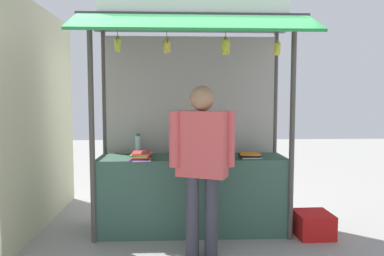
# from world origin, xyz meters

# --- Properties ---
(ground_plane) EXTENTS (20.00, 20.00, 0.00)m
(ground_plane) POSITION_xyz_m (0.00, 0.00, 0.00)
(ground_plane) COLOR gray
(stall_counter) EXTENTS (2.25, 0.60, 0.92)m
(stall_counter) POSITION_xyz_m (0.00, 0.00, 0.46)
(stall_counter) COLOR #385B4C
(stall_counter) RESTS_ON ground
(stall_structure) EXTENTS (2.45, 1.46, 2.87)m
(stall_structure) POSITION_xyz_m (0.00, 0.11, 1.72)
(stall_structure) COLOR #4C4742
(stall_structure) RESTS_ON ground
(water_bottle_mid_right) EXTENTS (0.07, 0.07, 0.25)m
(water_bottle_mid_right) POSITION_xyz_m (0.01, 0.24, 1.04)
(water_bottle_mid_right) COLOR silver
(water_bottle_mid_right) RESTS_ON stall_counter
(water_bottle_rear_center) EXTENTS (0.08, 0.08, 0.29)m
(water_bottle_rear_center) POSITION_xyz_m (0.20, 0.23, 1.06)
(water_bottle_rear_center) COLOR silver
(water_bottle_rear_center) RESTS_ON stall_counter
(water_bottle_back_left) EXTENTS (0.07, 0.07, 0.26)m
(water_bottle_back_left) POSITION_xyz_m (-0.68, 0.24, 1.05)
(water_bottle_back_left) COLOR silver
(water_bottle_back_left) RESTS_ON stall_counter
(magazine_stack_far_right) EXTENTS (0.20, 0.26, 0.06)m
(magazine_stack_far_right) POSITION_xyz_m (0.21, -0.08, 0.95)
(magazine_stack_far_right) COLOR white
(magazine_stack_far_right) RESTS_ON stall_counter
(magazine_stack_mid_left) EXTENTS (0.26, 0.28, 0.05)m
(magazine_stack_mid_left) POSITION_xyz_m (0.68, -0.11, 0.95)
(magazine_stack_mid_left) COLOR green
(magazine_stack_mid_left) RESTS_ON stall_counter
(magazine_stack_center) EXTENTS (0.25, 0.31, 0.09)m
(magazine_stack_center) POSITION_xyz_m (-0.60, -0.20, 0.97)
(magazine_stack_center) COLOR white
(magazine_stack_center) RESTS_ON stall_counter
(banana_bunch_inner_left) EXTENTS (0.09, 0.09, 0.30)m
(banana_bunch_inner_left) POSITION_xyz_m (0.91, -0.40, 2.17)
(banana_bunch_inner_left) COLOR #332D23
(banana_bunch_leftmost) EXTENTS (0.11, 0.11, 0.30)m
(banana_bunch_leftmost) POSITION_xyz_m (0.35, -0.40, 2.18)
(banana_bunch_leftmost) COLOR #332D23
(banana_bunch_rightmost) EXTENTS (0.08, 0.09, 0.27)m
(banana_bunch_rightmost) POSITION_xyz_m (-0.81, -0.40, 2.20)
(banana_bunch_rightmost) COLOR #332D23
(banana_bunch_inner_right) EXTENTS (0.10, 0.09, 0.28)m
(banana_bunch_inner_right) POSITION_xyz_m (-0.29, -0.40, 2.18)
(banana_bunch_inner_right) COLOR #332D23
(vendor_person) EXTENTS (0.66, 0.39, 1.75)m
(vendor_person) POSITION_xyz_m (0.07, -0.73, 1.06)
(vendor_person) COLOR #383842
(vendor_person) RESTS_ON ground
(plastic_crate) EXTENTS (0.42, 0.42, 0.28)m
(plastic_crate) POSITION_xyz_m (1.43, -0.23, 0.14)
(plastic_crate) COLOR red
(plastic_crate) RESTS_ON ground
(neighbour_wall) EXTENTS (0.20, 2.40, 2.77)m
(neighbour_wall) POSITION_xyz_m (-1.96, 0.30, 1.39)
(neighbour_wall) COLOR beige
(neighbour_wall) RESTS_ON ground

